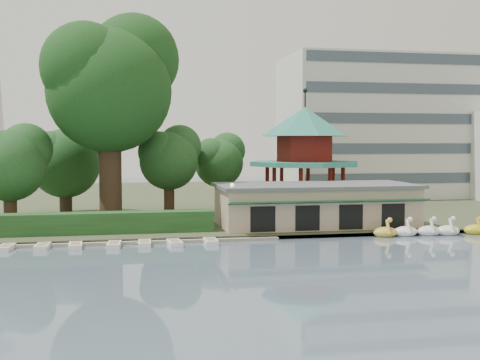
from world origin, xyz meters
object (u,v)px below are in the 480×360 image
object	(u,v)px
pavilion	(305,149)
big_tree	(111,80)
boathouse	(315,204)
dock	(70,244)

from	to	relation	value
pavilion	big_tree	xyz separation A→B (m)	(-20.84, -3.80, 6.81)
boathouse	pavilion	size ratio (longest dim) A/B	1.38
boathouse	big_tree	size ratio (longest dim) A/B	0.90
pavilion	big_tree	world-z (taller)	big_tree
dock	boathouse	world-z (taller)	boathouse
dock	pavilion	size ratio (longest dim) A/B	2.52
pavilion	boathouse	bearing A→B (deg)	-101.28
dock	pavilion	bearing A→B (deg)	31.66
boathouse	big_tree	distance (m)	23.15
boathouse	big_tree	bearing A→B (deg)	161.72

